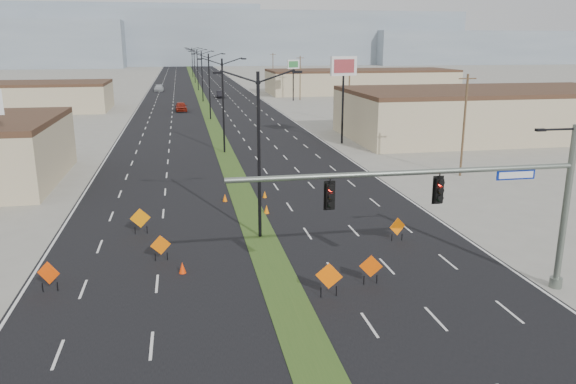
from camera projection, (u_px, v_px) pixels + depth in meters
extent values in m
plane|color=gray|center=(300.00, 332.00, 23.20)|extent=(600.00, 600.00, 0.00)
cube|color=black|center=(202.00, 100.00, 118.15)|extent=(25.00, 400.00, 0.02)
cube|color=#2E4F1C|center=(202.00, 100.00, 118.15)|extent=(2.00, 400.00, 0.04)
cube|color=#BFB088|center=(20.00, 98.00, 97.58)|extent=(30.00, 14.00, 4.50)
cube|color=#BFB088|center=(489.00, 115.00, 71.33)|extent=(36.00, 18.00, 5.50)
cube|color=#BFB088|center=(361.00, 82.00, 133.82)|extent=(44.00, 16.00, 5.00)
cube|color=gray|center=(259.00, 38.00, 311.63)|extent=(220.00, 50.00, 28.00)
cube|color=gray|center=(498.00, 47.00, 328.55)|extent=(160.00, 50.00, 18.00)
cube|color=gray|center=(132.00, 35.00, 317.53)|extent=(140.00, 50.00, 32.00)
cylinder|color=slate|center=(566.00, 209.00, 26.44)|extent=(0.32, 0.32, 8.00)
cylinder|color=slate|center=(556.00, 282.00, 27.41)|extent=(0.60, 0.60, 0.50)
cylinder|color=slate|center=(408.00, 173.00, 24.46)|extent=(16.00, 0.24, 0.24)
cylinder|color=black|center=(558.00, 129.00, 25.30)|extent=(1.80, 0.10, 0.10)
cube|color=navy|center=(516.00, 175.00, 25.46)|extent=(1.90, 0.04, 0.45)
cube|color=black|center=(330.00, 196.00, 24.06)|extent=(0.50, 0.28, 1.30)
sphere|color=#FF0C05|center=(331.00, 189.00, 23.82)|extent=(0.22, 0.22, 0.22)
cube|color=black|center=(439.00, 190.00, 24.96)|extent=(0.50, 0.28, 1.30)
sphere|color=#FF0C05|center=(441.00, 184.00, 24.72)|extent=(0.22, 0.22, 0.22)
cylinder|color=black|center=(259.00, 157.00, 33.31)|extent=(0.20, 0.20, 10.00)
cube|color=black|center=(217.00, 73.00, 31.62)|extent=(0.55, 0.24, 0.14)
cube|color=black|center=(297.00, 72.00, 32.45)|extent=(0.55, 0.24, 0.14)
cylinder|color=black|center=(223.00, 106.00, 59.89)|extent=(0.20, 0.20, 10.00)
cube|color=black|center=(200.00, 59.00, 58.21)|extent=(0.55, 0.24, 0.14)
cube|color=black|center=(244.00, 59.00, 59.03)|extent=(0.55, 0.24, 0.14)
cylinder|color=black|center=(209.00, 87.00, 86.48)|extent=(0.20, 0.20, 10.00)
cube|color=black|center=(193.00, 54.00, 84.79)|extent=(0.55, 0.24, 0.14)
cube|color=black|center=(223.00, 54.00, 85.62)|extent=(0.55, 0.24, 0.14)
cylinder|color=black|center=(202.00, 77.00, 113.07)|extent=(0.20, 0.20, 10.00)
cube|color=black|center=(189.00, 51.00, 111.38)|extent=(0.55, 0.24, 0.14)
cube|color=black|center=(213.00, 51.00, 112.20)|extent=(0.55, 0.24, 0.14)
cylinder|color=black|center=(198.00, 70.00, 139.65)|extent=(0.20, 0.20, 10.00)
cube|color=black|center=(187.00, 50.00, 137.96)|extent=(0.55, 0.24, 0.14)
cube|color=black|center=(206.00, 50.00, 138.79)|extent=(0.55, 0.24, 0.14)
cylinder|color=black|center=(195.00, 66.00, 166.24)|extent=(0.20, 0.20, 10.00)
cube|color=black|center=(186.00, 49.00, 164.55)|extent=(0.55, 0.24, 0.14)
cube|color=black|center=(202.00, 49.00, 165.38)|extent=(0.55, 0.24, 0.14)
cylinder|color=black|center=(192.00, 63.00, 192.82)|extent=(0.20, 0.20, 10.00)
cube|color=black|center=(185.00, 48.00, 191.14)|extent=(0.55, 0.24, 0.14)
cube|color=black|center=(199.00, 48.00, 191.96)|extent=(0.55, 0.24, 0.14)
cylinder|color=#4C3823|center=(464.00, 126.00, 49.37)|extent=(0.20, 0.20, 9.00)
cube|color=#4C3823|center=(468.00, 79.00, 48.32)|extent=(1.60, 0.10, 0.10)
cylinder|color=#4C3823|center=(349.00, 93.00, 82.60)|extent=(0.20, 0.20, 9.00)
cube|color=#4C3823|center=(350.00, 64.00, 81.55)|extent=(1.60, 0.10, 0.10)
cylinder|color=#4C3823|center=(300.00, 78.00, 115.84)|extent=(0.20, 0.20, 9.00)
cube|color=#4C3823|center=(300.00, 58.00, 114.78)|extent=(1.60, 0.10, 0.10)
cylinder|color=#4C3823|center=(273.00, 70.00, 149.07)|extent=(0.20, 0.20, 9.00)
cube|color=#4C3823|center=(273.00, 55.00, 148.01)|extent=(1.60, 0.10, 0.10)
imported|color=maroon|center=(181.00, 107.00, 97.86)|extent=(2.09, 4.85, 1.63)
imported|color=black|center=(220.00, 94.00, 122.19)|extent=(1.76, 4.63, 1.51)
imported|color=#ADB3B7|center=(159.00, 88.00, 138.14)|extent=(2.28, 5.40, 1.56)
cube|color=#D63B04|center=(48.00, 273.00, 26.73)|extent=(1.11, 0.43, 1.16)
cylinder|color=black|center=(43.00, 288.00, 26.85)|extent=(0.05, 0.05, 0.48)
cylinder|color=black|center=(58.00, 286.00, 26.97)|extent=(0.05, 0.05, 0.48)
cube|color=orange|center=(140.00, 218.00, 34.83)|extent=(1.26, 0.15, 1.26)
cylinder|color=black|center=(135.00, 230.00, 34.97)|extent=(0.05, 0.05, 0.52)
cylinder|color=black|center=(147.00, 230.00, 35.10)|extent=(0.05, 0.05, 0.52)
cube|color=#D95A04|center=(161.00, 245.00, 30.55)|extent=(1.10, 0.25, 1.11)
cylinder|color=black|center=(155.00, 257.00, 30.67)|extent=(0.05, 0.05, 0.46)
cylinder|color=black|center=(167.00, 256.00, 30.79)|extent=(0.05, 0.05, 0.46)
cube|color=#F95F05|center=(329.00, 276.00, 26.14)|extent=(1.20, 0.51, 1.28)
cylinder|color=black|center=(321.00, 292.00, 26.27)|extent=(0.05, 0.05, 0.53)
cylinder|color=black|center=(336.00, 291.00, 26.41)|extent=(0.05, 0.05, 0.53)
cube|color=#DB4A04|center=(371.00, 266.00, 27.55)|extent=(1.12, 0.32, 1.15)
cylinder|color=black|center=(364.00, 280.00, 27.68)|extent=(0.05, 0.05, 0.48)
cylinder|color=black|center=(377.00, 279.00, 27.80)|extent=(0.05, 0.05, 0.48)
cube|color=#FF6E05|center=(397.00, 227.00, 33.63)|extent=(1.08, 0.31, 1.10)
cylinder|color=black|center=(392.00, 238.00, 33.75)|extent=(0.05, 0.05, 0.46)
cylinder|color=black|center=(402.00, 237.00, 33.87)|extent=(0.05, 0.05, 0.46)
cone|color=#EA3504|center=(182.00, 268.00, 29.03)|extent=(0.45, 0.45, 0.62)
cone|color=orange|center=(266.00, 209.00, 39.23)|extent=(0.42, 0.42, 0.62)
cone|color=orange|center=(265.00, 194.00, 43.23)|extent=(0.35, 0.35, 0.54)
cone|color=#E36004|center=(225.00, 198.00, 42.19)|extent=(0.44, 0.44, 0.59)
cylinder|color=black|center=(343.00, 108.00, 65.71)|extent=(0.24, 0.24, 8.34)
cube|color=white|center=(344.00, 66.00, 64.47)|extent=(3.29, 1.09, 2.20)
cube|color=#993338|center=(344.00, 66.00, 64.28)|extent=(2.58, 0.65, 1.54)
cylinder|color=black|center=(293.00, 84.00, 115.15)|extent=(0.24, 0.24, 6.82)
cube|color=white|center=(293.00, 64.00, 114.13)|extent=(2.67, 1.18, 1.80)
cube|color=#30783C|center=(293.00, 64.00, 113.94)|extent=(2.06, 0.72, 1.26)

